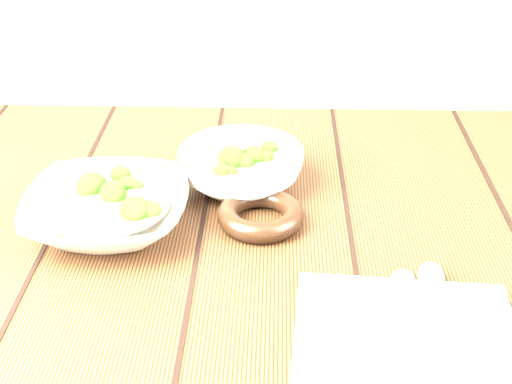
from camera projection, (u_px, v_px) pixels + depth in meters
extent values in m
cube|color=#3B2211|center=(217.00, 240.00, 0.97)|extent=(1.20, 0.80, 0.04)
cube|color=#3B2211|center=(501.00, 302.00, 1.44)|extent=(0.07, 0.07, 0.71)
imported|color=silver|center=(107.00, 211.00, 0.95)|extent=(0.22, 0.22, 0.05)
cylinder|color=olive|center=(106.00, 201.00, 0.94)|extent=(0.17, 0.17, 0.00)
ellipsoid|color=#2D6716|center=(122.00, 195.00, 0.94)|extent=(0.03, 0.03, 0.03)
ellipsoid|color=#2D6716|center=(120.00, 184.00, 0.97)|extent=(0.03, 0.03, 0.03)
ellipsoid|color=#2D6716|center=(94.00, 180.00, 0.98)|extent=(0.03, 0.03, 0.03)
ellipsoid|color=#2D6716|center=(87.00, 195.00, 0.94)|extent=(0.03, 0.03, 0.03)
ellipsoid|color=#2D6716|center=(78.00, 208.00, 0.91)|extent=(0.03, 0.03, 0.03)
ellipsoid|color=#2D6716|center=(99.00, 220.00, 0.89)|extent=(0.03, 0.03, 0.03)
ellipsoid|color=#2D6716|center=(122.00, 204.00, 0.92)|extent=(0.03, 0.03, 0.03)
imported|color=silver|center=(241.00, 168.00, 1.05)|extent=(0.21, 0.21, 0.06)
cylinder|color=olive|center=(241.00, 157.00, 1.04)|extent=(0.15, 0.15, 0.00)
ellipsoid|color=#2D6716|center=(253.00, 152.00, 1.04)|extent=(0.03, 0.03, 0.03)
ellipsoid|color=#2D6716|center=(247.00, 145.00, 1.06)|extent=(0.03, 0.03, 0.03)
ellipsoid|color=#2D6716|center=(221.00, 144.00, 1.06)|extent=(0.03, 0.03, 0.03)
ellipsoid|color=#2D6716|center=(226.00, 156.00, 1.03)|extent=(0.03, 0.03, 0.03)
ellipsoid|color=#2D6716|center=(235.00, 165.00, 1.01)|extent=(0.03, 0.03, 0.03)
ellipsoid|color=#2D6716|center=(264.00, 165.00, 1.01)|extent=(0.03, 0.03, 0.03)
torus|color=black|center=(261.00, 215.00, 0.96)|extent=(0.15, 0.15, 0.03)
cube|color=beige|center=(406.00, 339.00, 0.76)|extent=(0.25, 0.21, 0.01)
cylinder|color=#B6B1A1|center=(394.00, 335.00, 0.76)|extent=(0.04, 0.15, 0.01)
ellipsoid|color=#B6B1A1|center=(402.00, 283.00, 0.83)|extent=(0.04, 0.06, 0.01)
cylinder|color=#B6B1A1|center=(429.00, 326.00, 0.77)|extent=(0.04, 0.15, 0.01)
ellipsoid|color=#B6B1A1|center=(431.00, 276.00, 0.85)|extent=(0.04, 0.06, 0.01)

